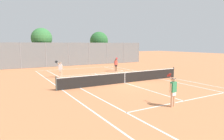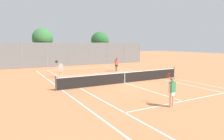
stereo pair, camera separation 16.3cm
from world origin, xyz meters
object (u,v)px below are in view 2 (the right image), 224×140
Objects in this scene: player_far_left at (61,69)px; tree_behind_right at (99,42)px; player_far_right at (116,64)px; loose_tennis_ball_1 at (104,77)px; player_near_side at (172,90)px; loose_tennis_ball_2 at (134,82)px; tennis_net at (125,77)px; tree_behind_left at (43,39)px; loose_tennis_ball_0 at (177,88)px; loose_tennis_ball_3 at (93,75)px.

player_far_left is 18.24m from tree_behind_right.
loose_tennis_ball_1 is at bearing -136.50° from player_far_right.
loose_tennis_ball_2 is (2.16, 6.49, -0.89)m from player_near_side.
tree_behind_right reaches higher than player_far_left.
tennis_net is at bearing 78.33° from player_near_side.
tree_behind_right is (10.55, 2.10, -0.29)m from tree_behind_left.
tree_behind_left is 10.76m from tree_behind_right.
tree_behind_left reaches higher than tree_behind_right.
tree_behind_left is at bearing 101.24° from tennis_net.
tennis_net is at bearing -78.76° from tree_behind_left.
loose_tennis_ball_0 and loose_tennis_ball_3 have the same top height.
loose_tennis_ball_2 is 1.00× the size of loose_tennis_ball_3.
player_far_right is 26.88× the size of loose_tennis_ball_0.
loose_tennis_ball_2 is at bearing -108.70° from player_far_right.
tennis_net is at bearing 122.60° from loose_tennis_ball_0.
loose_tennis_ball_0 is at bearing -69.48° from loose_tennis_ball_1.
tree_behind_left reaches higher than loose_tennis_ball_3.
player_far_right is 26.88× the size of loose_tennis_ball_2.
tennis_net is 7.45m from player_far_right.
player_near_side reaches higher than loose_tennis_ball_1.
loose_tennis_ball_1 is at bearing -75.57° from loose_tennis_ball_3.
player_near_side is at bearing -85.14° from tree_behind_left.
tree_behind_left is at bearing 102.52° from loose_tennis_ball_3.
loose_tennis_ball_0 is at bearing -57.40° from tennis_net.
loose_tennis_ball_2 is (-2.40, -7.09, -0.89)m from player_far_right.
player_near_side is at bearing -96.13° from loose_tennis_ball_1.
player_near_side is 24.69m from tree_behind_left.
loose_tennis_ball_0 is 22.47m from tree_behind_left.
tennis_net is 6.76× the size of player_far_right.
loose_tennis_ball_1 is 18.18m from tree_behind_right.
tree_behind_right is at bearing 51.66° from player_far_left.
player_far_left reaches higher than tennis_net.
player_far_right is at bearing 71.30° from loose_tennis_ball_2.
player_far_left is 26.88× the size of loose_tennis_ball_2.
tennis_net is at bearing -81.93° from loose_tennis_ball_3.
loose_tennis_ball_1 is (3.80, -2.06, -0.89)m from player_far_left.
player_near_side is 26.88× the size of loose_tennis_ball_0.
player_near_side is 0.31× the size of tree_behind_right.
player_far_right reaches higher than tennis_net.
tennis_net is 0.95m from loose_tennis_ball_2.
player_near_side is (-1.41, -6.84, 0.42)m from tennis_net.
player_far_right reaches higher than loose_tennis_ball_0.
player_far_right is at bearing 43.50° from loose_tennis_ball_1.
loose_tennis_ball_1 is 3.96m from loose_tennis_ball_2.
loose_tennis_ball_1 and loose_tennis_ball_3 have the same top height.
loose_tennis_ball_1 is (-3.45, -3.27, -0.89)m from player_far_right.
tree_behind_left is at bearing 121.52° from player_far_right.
tree_behind_right reaches higher than loose_tennis_ball_0.
tree_behind_left reaches higher than loose_tennis_ball_2.
tennis_net is 2.07× the size of tree_behind_left.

